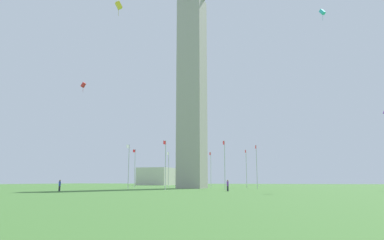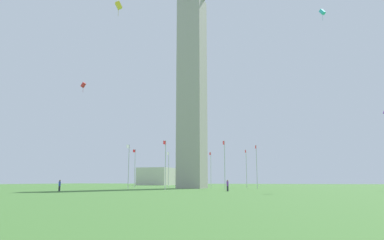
{
  "view_description": "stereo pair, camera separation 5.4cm",
  "coord_description": "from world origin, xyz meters",
  "px_view_note": "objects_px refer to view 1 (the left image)",
  "views": [
    {
      "loc": [
        73.48,
        26.64,
        1.57
      ],
      "look_at": [
        0.0,
        0.0,
        15.12
      ],
      "focal_mm": 32.99,
      "sensor_mm": 36.0,
      "label": 1
    },
    {
      "loc": [
        73.46,
        26.69,
        1.57
      ],
      "look_at": [
        0.0,
        0.0,
        15.12
      ],
      "focal_mm": 32.99,
      "sensor_mm": 36.0,
      "label": 2
    }
  ],
  "objects_px": {
    "person_purple_shirt": "(228,186)",
    "kite_yellow_box": "(119,5)",
    "flagpole_s": "(211,168)",
    "flagpole_sw": "(168,168)",
    "person_blue_shirt": "(60,186)",
    "distant_building": "(161,177)",
    "kite_red_box": "(83,85)",
    "flagpole_n": "(165,163)",
    "flagpole_w": "(135,167)",
    "flagpole_nw": "(129,165)",
    "kite_purple_delta": "(384,113)",
    "flagpole_e": "(257,165)",
    "kite_cyan_box": "(322,12)",
    "flagpole_se": "(246,167)",
    "obelisk_monument": "(192,77)",
    "flagpole_ne": "(225,163)"
  },
  "relations": [
    {
      "from": "person_purple_shirt",
      "to": "kite_yellow_box",
      "type": "bearing_deg",
      "value": 78.37
    },
    {
      "from": "flagpole_s",
      "to": "flagpole_sw",
      "type": "distance_m",
      "value": 10.89
    },
    {
      "from": "person_blue_shirt",
      "to": "kite_yellow_box",
      "type": "relative_size",
      "value": 0.82
    },
    {
      "from": "distant_building",
      "to": "person_purple_shirt",
      "type": "bearing_deg",
      "value": 31.55
    },
    {
      "from": "person_blue_shirt",
      "to": "kite_red_box",
      "type": "height_order",
      "value": "kite_red_box"
    },
    {
      "from": "kite_red_box",
      "to": "distant_building",
      "type": "distance_m",
      "value": 83.98
    },
    {
      "from": "flagpole_n",
      "to": "distant_building",
      "type": "height_order",
      "value": "flagpole_n"
    },
    {
      "from": "flagpole_n",
      "to": "person_purple_shirt",
      "type": "height_order",
      "value": "flagpole_n"
    },
    {
      "from": "flagpole_sw",
      "to": "flagpole_s",
      "type": "bearing_deg",
      "value": 112.5
    },
    {
      "from": "flagpole_w",
      "to": "flagpole_nw",
      "type": "distance_m",
      "value": 10.89
    },
    {
      "from": "kite_purple_delta",
      "to": "distant_building",
      "type": "height_order",
      "value": "kite_purple_delta"
    },
    {
      "from": "flagpole_nw",
      "to": "distant_building",
      "type": "bearing_deg",
      "value": -160.32
    },
    {
      "from": "flagpole_sw",
      "to": "person_purple_shirt",
      "type": "distance_m",
      "value": 37.42
    },
    {
      "from": "flagpole_e",
      "to": "kite_cyan_box",
      "type": "bearing_deg",
      "value": 70.05
    },
    {
      "from": "kite_cyan_box",
      "to": "flagpole_nw",
      "type": "bearing_deg",
      "value": -82.93
    },
    {
      "from": "kite_red_box",
      "to": "kite_purple_delta",
      "type": "height_order",
      "value": "kite_red_box"
    },
    {
      "from": "flagpole_se",
      "to": "flagpole_sw",
      "type": "relative_size",
      "value": 1.0
    },
    {
      "from": "obelisk_monument",
      "to": "flagpole_ne",
      "type": "relative_size",
      "value": 5.59
    },
    {
      "from": "kite_yellow_box",
      "to": "flagpole_ne",
      "type": "bearing_deg",
      "value": 159.64
    },
    {
      "from": "flagpole_n",
      "to": "distant_building",
      "type": "relative_size",
      "value": 0.45
    },
    {
      "from": "flagpole_nw",
      "to": "obelisk_monument",
      "type": "bearing_deg",
      "value": 135.15
    },
    {
      "from": "flagpole_w",
      "to": "kite_purple_delta",
      "type": "bearing_deg",
      "value": 87.59
    },
    {
      "from": "obelisk_monument",
      "to": "kite_red_box",
      "type": "bearing_deg",
      "value": -29.9
    },
    {
      "from": "flagpole_se",
      "to": "flagpole_s",
      "type": "height_order",
      "value": "same"
    },
    {
      "from": "person_purple_shirt",
      "to": "kite_red_box",
      "type": "height_order",
      "value": "kite_red_box"
    },
    {
      "from": "person_purple_shirt",
      "to": "kite_yellow_box",
      "type": "distance_m",
      "value": 31.15
    },
    {
      "from": "flagpole_n",
      "to": "kite_cyan_box",
      "type": "distance_m",
      "value": 41.67
    },
    {
      "from": "flagpole_ne",
      "to": "person_purple_shirt",
      "type": "xyz_separation_m",
      "value": [
        9.17,
        2.82,
        -4.01
      ]
    },
    {
      "from": "flagpole_s",
      "to": "kite_yellow_box",
      "type": "bearing_deg",
      "value": 1.54
    },
    {
      "from": "obelisk_monument",
      "to": "kite_yellow_box",
      "type": "distance_m",
      "value": 33.8
    },
    {
      "from": "kite_red_box",
      "to": "distant_building",
      "type": "xyz_separation_m",
      "value": [
        -79.75,
        -21.41,
        -15.31
      ]
    },
    {
      "from": "flagpole_s",
      "to": "kite_yellow_box",
      "type": "height_order",
      "value": "kite_yellow_box"
    },
    {
      "from": "distant_building",
      "to": "person_blue_shirt",
      "type": "bearing_deg",
      "value": 14.7
    },
    {
      "from": "flagpole_e",
      "to": "kite_red_box",
      "type": "relative_size",
      "value": 4.87
    },
    {
      "from": "flagpole_ne",
      "to": "flagpole_e",
      "type": "height_order",
      "value": "same"
    },
    {
      "from": "flagpole_n",
      "to": "flagpole_ne",
      "type": "height_order",
      "value": "same"
    },
    {
      "from": "flagpole_e",
      "to": "kite_red_box",
      "type": "xyz_separation_m",
      "value": [
        22.23,
        -27.05,
        13.78
      ]
    },
    {
      "from": "person_purple_shirt",
      "to": "kite_purple_delta",
      "type": "xyz_separation_m",
      "value": [
        -17.02,
        25.27,
        12.99
      ]
    },
    {
      "from": "flagpole_se",
      "to": "kite_cyan_box",
      "type": "bearing_deg",
      "value": 50.59
    },
    {
      "from": "person_blue_shirt",
      "to": "flagpole_nw",
      "type": "bearing_deg",
      "value": 41.34
    },
    {
      "from": "flagpole_ne",
      "to": "flagpole_nw",
      "type": "distance_m",
      "value": 20.12
    },
    {
      "from": "kite_cyan_box",
      "to": "flagpole_sw",
      "type": "bearing_deg",
      "value": -111.56
    },
    {
      "from": "flagpole_sw",
      "to": "distant_building",
      "type": "distance_m",
      "value": 53.27
    },
    {
      "from": "flagpole_ne",
      "to": "kite_yellow_box",
      "type": "bearing_deg",
      "value": -20.36
    },
    {
      "from": "flagpole_ne",
      "to": "kite_purple_delta",
      "type": "distance_m",
      "value": 30.52
    },
    {
      "from": "flagpole_n",
      "to": "kite_red_box",
      "type": "bearing_deg",
      "value": -58.02
    },
    {
      "from": "flagpole_e",
      "to": "flagpole_se",
      "type": "relative_size",
      "value": 1.0
    },
    {
      "from": "flagpole_ne",
      "to": "flagpole_w",
      "type": "height_order",
      "value": "same"
    },
    {
      "from": "flagpole_sw",
      "to": "flagpole_e",
      "type": "bearing_deg",
      "value": 67.5
    },
    {
      "from": "flagpole_ne",
      "to": "person_blue_shirt",
      "type": "bearing_deg",
      "value": -50.67
    }
  ]
}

